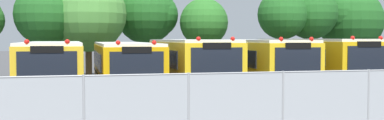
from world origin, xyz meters
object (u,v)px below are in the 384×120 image
Objects in this scene: tree_1 at (45,14)px; tree_7 at (348,20)px; school_bus_1 at (124,66)px; school_bus_2 at (188,63)px; school_bus_4 at (313,61)px; tree_2 at (90,14)px; tree_5 at (282,14)px; tree_4 at (205,23)px; school_bus_0 at (53,67)px; school_bus_5 at (365,61)px; tree_3 at (149,14)px; tree_6 at (311,12)px; school_bus_3 at (253,62)px.

tree_1 is 0.95× the size of tree_7.
school_bus_2 is (3.17, 0.18, 0.07)m from school_bus_1.
tree_2 is (-11.22, 8.80, 2.81)m from school_bus_4.
tree_7 reaches higher than tree_5.
tree_2 reaches higher than tree_4.
school_bus_0 reaches higher than school_bus_1.
school_bus_1 is 11.52m from tree_4.
tree_7 is (4.94, 9.40, 2.67)m from school_bus_5.
school_bus_0 is 9.60m from tree_2.
tree_4 is 0.84× the size of tree_7.
tree_4 is at bearing -23.40° from tree_3.
school_bus_5 is at bearing -179.85° from school_bus_0.
school_bus_2 is 6.64m from school_bus_4.
tree_1 is at bearing -172.81° from tree_2.
tree_6 is at bearing -98.96° from school_bus_5.
school_bus_3 is at bearing -178.81° from school_bus_1.
school_bus_5 is at bearing -117.72° from tree_7.
school_bus_5 is at bearing -30.68° from tree_2.
school_bus_5 is 17.03m from tree_2.
school_bus_2 is at bearing -137.41° from tree_5.
school_bus_5 is at bearing -176.40° from school_bus_4.
tree_7 is (8.16, 9.63, 2.65)m from school_bus_4.
school_bus_2 is at bearing -177.45° from school_bus_1.
school_bus_0 is at bearing -153.56° from tree_6.
school_bus_1 is 9.81m from school_bus_4.
school_bus_2 is at bearing -48.15° from tree_1.
school_bus_5 is 11.42m from tree_4.
tree_7 reaches higher than school_bus_1.
tree_3 is (-0.45, 10.68, 2.95)m from school_bus_2.
tree_5 is at bearing -152.44° from school_bus_0.
school_bus_1 is 16.78m from tree_6.
tree_6 is at bearing -0.03° from tree_1.
school_bus_4 is 9.99m from tree_6.
school_bus_3 is at bearing -140.51° from tree_7.
school_bus_0 is 1.04× the size of school_bus_1.
school_bus_4 is at bearing -69.98° from tree_4.
tree_6 is at bearing -154.90° from school_bus_0.
school_bus_2 is at bearing -61.96° from tree_2.
tree_2 is 19.40m from tree_7.
school_bus_4 is 1.76× the size of tree_4.
school_bus_4 is 0.87× the size of school_bus_5.
school_bus_3 is at bearing -89.27° from tree_4.
tree_5 is (8.98, -2.85, -0.03)m from tree_3.
school_bus_3 is at bearing -47.13° from tree_2.
tree_5 is at bearing -103.74° from school_bus_4.
tree_5 is (14.88, 8.21, 2.97)m from school_bus_0.
tree_7 is at bearing -130.79° from school_bus_4.
school_bus_1 is at bearing -104.07° from tree_3.
school_bus_1 is 13.03m from school_bus_5.
tree_7 reaches higher than tree_1.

